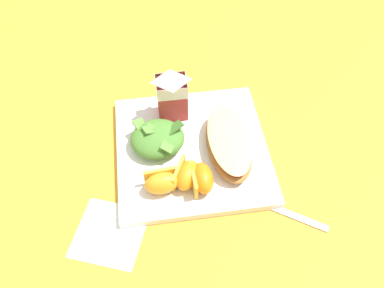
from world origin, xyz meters
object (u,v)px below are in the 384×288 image
Objects in this scene: milk_carton at (172,93)px; orange_wedge_rear at (202,178)px; orange_wedge_front at (162,182)px; orange_wedge_middle at (186,175)px; paper_napkin at (110,233)px; green_salad_pile at (157,138)px; white_plate at (192,150)px; metal_fork at (265,204)px; cheesy_pizza_bread at (228,143)px.

orange_wedge_rear is (0.03, -0.17, -0.04)m from milk_carton.
orange_wedge_front is 0.90× the size of orange_wedge_middle.
paper_napkin is (-0.09, -0.06, -0.03)m from orange_wedge_front.
green_salad_pile reaches higher than orange_wedge_rear.
orange_wedge_front is (-0.06, -0.08, 0.03)m from white_plate.
orange_wedge_rear reaches higher than metal_fork.
milk_carton is (-0.09, 0.10, 0.04)m from cheesy_pizza_bread.
metal_fork is at bearing -15.49° from orange_wedge_front.
orange_wedge_middle is at bearing 27.94° from paper_napkin.
metal_fork is at bearing -23.67° from orange_wedge_middle.
green_salad_pile is at bearing 116.45° from orange_wedge_middle.
cheesy_pizza_bread is at bearing 34.43° from orange_wedge_middle.
cheesy_pizza_bread is 2.45× the size of orange_wedge_middle.
orange_wedge_rear is at bearing -22.47° from orange_wedge_middle.
paper_napkin is at bearing -137.35° from white_plate.
white_plate is 2.77× the size of green_salad_pile.
cheesy_pizza_bread is 0.15m from orange_wedge_front.
milk_carton reaches higher than green_salad_pile.
orange_wedge_front is (-0.00, -0.09, -0.00)m from green_salad_pile.
green_salad_pile is 1.62× the size of orange_wedge_front.
orange_wedge_front reaches higher than metal_fork.
white_plate is 0.09m from orange_wedge_rear.
milk_carton is 0.66× the size of metal_fork.
paper_napkin is (-0.14, -0.07, -0.03)m from orange_wedge_middle.
green_salad_pile is 0.19m from paper_napkin.
white_plate is at bearing 42.65° from paper_napkin.
milk_carton is at bearing 64.18° from green_salad_pile.
green_salad_pile is at bearing -115.82° from milk_carton.
metal_fork is (0.17, -0.05, -0.03)m from orange_wedge_front.
milk_carton is 0.28m from paper_napkin.
orange_wedge_rear is 0.12m from metal_fork.
milk_carton is 1.76× the size of orange_wedge_front.
metal_fork is at bearing -23.95° from orange_wedge_rear.
cheesy_pizza_bread is at bearing 111.12° from metal_fork.
orange_wedge_rear reaches higher than white_plate.
metal_fork is (0.04, -0.12, -0.03)m from cheesy_pizza_bread.
green_salad_pile is 0.60× the size of metal_fork.
white_plate is 0.08m from orange_wedge_middle.
white_plate is 4.01× the size of orange_wedge_middle.
orange_wedge_front is at bearing -152.35° from cheesy_pizza_bread.
green_salad_pile is 0.92× the size of milk_carton.
orange_wedge_middle is at bearing 156.33° from metal_fork.
milk_carton is 0.18m from orange_wedge_front.
orange_wedge_middle is at bearing 157.53° from orange_wedge_rear.
cheesy_pizza_bread reaches higher than paper_napkin.
paper_napkin is at bearing -176.58° from metal_fork.
metal_fork is (0.17, -0.14, -0.03)m from green_salad_pile.
milk_carton is (0.04, 0.07, 0.04)m from green_salad_pile.
white_plate is 0.21m from paper_napkin.
cheesy_pizza_bread reaches higher than white_plate.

